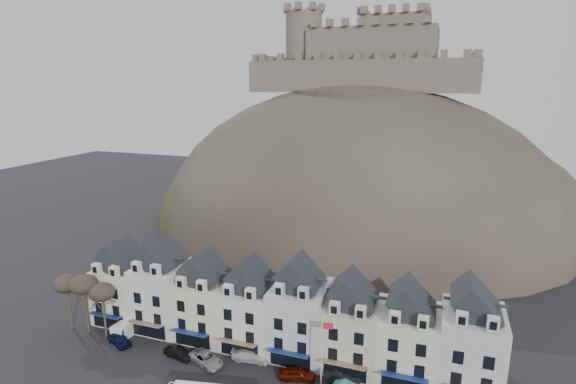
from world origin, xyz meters
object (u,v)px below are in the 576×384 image
Objects in this scene: car_white at (251,355)px; car_charcoal at (343,376)px; car_maroon at (297,374)px; flagpole at (322,351)px; car_black at (178,353)px; white_van at (127,328)px; car_navy at (119,339)px; car_silver at (206,359)px.

car_white is 1.16× the size of car_charcoal.
car_white is at bearing 61.51° from car_maroon.
car_charcoal is at bearing -98.06° from car_white.
car_maroon is at bearing 86.47° from car_charcoal.
flagpole is 19.41m from car_black.
white_van reaches higher than car_navy.
car_black is 20.94m from car_charcoal.
car_charcoal is at bearing -72.94° from car_black.
car_maroon is at bearing -64.49° from car_navy.
car_white is (18.72, 0.12, -0.30)m from white_van.
car_charcoal is (30.56, -0.00, -0.32)m from white_van.
car_white is 6.83m from car_maroon.
car_black is 0.94× the size of car_charcoal.
car_white is at bearing -58.75° from car_navy.
car_white is 1.13× the size of car_maroon.
flagpole reaches higher than car_maroon.
car_navy is 0.98× the size of car_maroon.
car_charcoal is (1.90, 2.41, -4.37)m from flagpole.
flagpole is 1.80× the size of car_white.
white_van is 30.56m from car_charcoal.
car_silver is 5.56m from car_white.
flagpole is 2.03× the size of car_maroon.
car_silver is (-14.91, 0.03, -4.38)m from flagpole.
car_maroon is (6.64, -1.59, 0.03)m from car_white.
car_silver is (13.19, 0.00, -0.04)m from car_navy.
car_silver is at bearing 79.47° from car_maroon.
car_charcoal is at bearing 3.52° from white_van.
car_charcoal is (16.81, 2.37, 0.01)m from car_silver.
car_navy reaches higher than car_silver.
white_van reaches higher than car_black.
car_black is (9.20, 0.00, -0.07)m from car_navy.
white_van is 1.04× the size of car_maroon.
white_van is at bearing 86.87° from car_black.
flagpole is 2.23× the size of car_black.
car_navy is 1.01× the size of car_charcoal.
car_maroon is at bearing 0.20° from white_van.
car_white is at bearing -40.23° from car_silver.
white_van reaches higher than car_silver.
white_van is 2.46m from car_navy.
car_navy reaches higher than car_charcoal.
car_navy is at bearing 75.23° from car_charcoal.
car_silver is (3.99, 0.00, 0.03)m from car_black.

